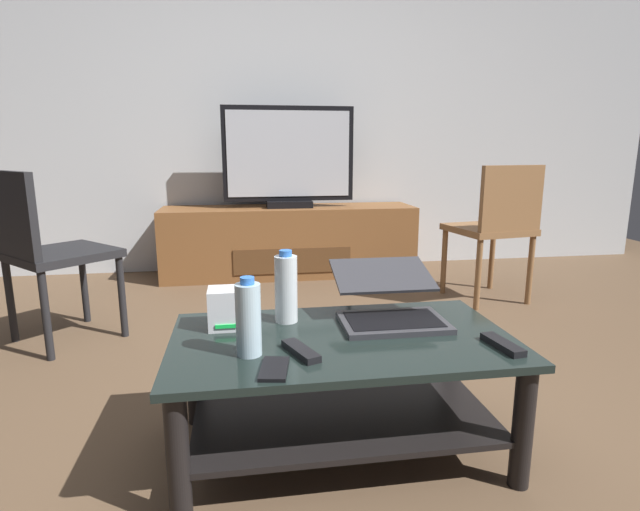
{
  "coord_description": "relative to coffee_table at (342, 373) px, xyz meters",
  "views": [
    {
      "loc": [
        -0.32,
        -1.64,
        0.96
      ],
      "look_at": [
        -0.01,
        0.29,
        0.54
      ],
      "focal_mm": 28.1,
      "sensor_mm": 36.0,
      "label": 1
    }
  ],
  "objects": [
    {
      "name": "ground_plane",
      "position": [
        0.02,
        0.21,
        -0.27
      ],
      "size": [
        7.68,
        7.68,
        0.0
      ],
      "primitive_type": "plane",
      "color": "brown"
    },
    {
      "name": "back_wall",
      "position": [
        0.02,
        2.68,
        1.13
      ],
      "size": [
        6.4,
        0.12,
        2.8
      ],
      "primitive_type": "cube",
      "color": "silver",
      "rests_on": "ground"
    },
    {
      "name": "coffee_table",
      "position": [
        0.0,
        0.0,
        0.0
      ],
      "size": [
        1.05,
        0.6,
        0.39
      ],
      "color": "black",
      "rests_on": "ground"
    },
    {
      "name": "media_cabinet",
      "position": [
        0.07,
        2.36,
        -0.01
      ],
      "size": [
        1.91,
        0.47,
        0.53
      ],
      "color": "brown",
      "rests_on": "ground"
    },
    {
      "name": "television",
      "position": [
        0.07,
        2.33,
        0.62
      ],
      "size": [
        0.97,
        0.2,
        0.74
      ],
      "color": "black",
      "rests_on": "media_cabinet"
    },
    {
      "name": "dining_chair",
      "position": [
        1.27,
        1.44,
        0.23
      ],
      "size": [
        0.5,
        0.5,
        0.87
      ],
      "color": "brown",
      "rests_on": "ground"
    },
    {
      "name": "side_chair",
      "position": [
        -1.24,
        1.12,
        0.23
      ],
      "size": [
        0.62,
        0.62,
        0.86
      ],
      "color": "black",
      "rests_on": "ground"
    },
    {
      "name": "laptop",
      "position": [
        0.19,
        0.14,
        0.18
      ],
      "size": [
        0.35,
        0.39,
        0.17
      ],
      "color": "#333338",
      "rests_on": "coffee_table"
    },
    {
      "name": "router_box",
      "position": [
        -0.36,
        0.14,
        0.19
      ],
      "size": [
        0.11,
        0.11,
        0.13
      ],
      "color": "silver",
      "rests_on": "coffee_table"
    },
    {
      "name": "water_bottle_near",
      "position": [
        -0.16,
        0.17,
        0.24
      ],
      "size": [
        0.08,
        0.08,
        0.24
      ],
      "color": "silver",
      "rests_on": "coffee_table"
    },
    {
      "name": "water_bottle_far",
      "position": [
        -0.29,
        -0.1,
        0.23
      ],
      "size": [
        0.07,
        0.07,
        0.23
      ],
      "color": "silver",
      "rests_on": "coffee_table"
    },
    {
      "name": "cell_phone",
      "position": [
        -0.22,
        -0.21,
        0.13
      ],
      "size": [
        0.09,
        0.15,
        0.01
      ],
      "primitive_type": "cube",
      "rotation": [
        0.0,
        0.0,
        -0.17
      ],
      "color": "black",
      "rests_on": "coffee_table"
    },
    {
      "name": "tv_remote",
      "position": [
        0.44,
        -0.16,
        0.13
      ],
      "size": [
        0.07,
        0.16,
        0.02
      ],
      "primitive_type": "cube",
      "rotation": [
        0.0,
        0.0,
        0.14
      ],
      "color": "black",
      "rests_on": "coffee_table"
    },
    {
      "name": "soundbar_remote",
      "position": [
        -0.14,
        -0.12,
        0.13
      ],
      "size": [
        0.1,
        0.17,
        0.02
      ],
      "primitive_type": "cube",
      "rotation": [
        0.0,
        0.0,
        0.37
      ],
      "color": "black",
      "rests_on": "coffee_table"
    }
  ]
}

